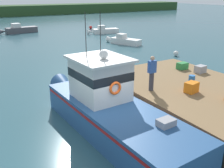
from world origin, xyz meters
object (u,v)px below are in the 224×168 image
(moored_boat_off_the_point, at_px, (19,30))
(crate_stack_near_edge, at_px, (182,66))
(main_fishing_boat, at_px, (108,107))
(crate_single_far, at_px, (200,69))
(deckhand_by_the_boat, at_px, (152,73))
(moored_boat_far_right, at_px, (124,41))
(moored_boat_outer_mooring, at_px, (103,31))
(mooring_buoy_spare_mooring, at_px, (176,53))
(mooring_buoy_outer, at_px, (91,27))
(crate_single_by_cleat, at_px, (191,87))
(bait_bucket, at_px, (192,79))

(moored_boat_off_the_point, bearing_deg, crate_stack_near_edge, -83.04)
(main_fishing_boat, xyz_separation_m, crate_single_far, (6.63, 1.03, 0.40))
(deckhand_by_the_boat, bearing_deg, main_fishing_boat, -174.09)
(deckhand_by_the_boat, distance_m, moored_boat_far_right, 17.84)
(main_fishing_boat, relative_size, moored_boat_outer_mooring, 2.17)
(moored_boat_off_the_point, relative_size, mooring_buoy_spare_mooring, 11.53)
(deckhand_by_the_boat, distance_m, moored_boat_outer_mooring, 25.87)
(crate_single_far, xyz_separation_m, moored_boat_off_the_point, (-3.83, 29.43, -0.93))
(crate_stack_near_edge, bearing_deg, mooring_buoy_outer, 74.99)
(crate_single_far, relative_size, deckhand_by_the_boat, 0.37)
(crate_stack_near_edge, xyz_separation_m, moored_boat_outer_mooring, (6.68, 21.76, -1.00))
(moored_boat_outer_mooring, relative_size, mooring_buoy_spare_mooring, 9.62)
(main_fishing_boat, height_order, crate_stack_near_edge, main_fishing_boat)
(moored_boat_far_right, height_order, mooring_buoy_outer, moored_boat_far_right)
(deckhand_by_the_boat, distance_m, mooring_buoy_spare_mooring, 12.71)
(crate_single_far, bearing_deg, moored_boat_off_the_point, 97.41)
(deckhand_by_the_boat, xyz_separation_m, moored_boat_far_right, (8.64, 15.52, -1.68))
(crate_stack_near_edge, bearing_deg, crate_single_by_cleat, -129.06)
(crate_single_by_cleat, distance_m, crate_single_far, 3.37)
(crate_single_by_cleat, xyz_separation_m, moored_boat_off_the_point, (-1.06, 31.35, -0.97))
(crate_stack_near_edge, height_order, mooring_buoy_outer, crate_stack_near_edge)
(crate_single_far, bearing_deg, moored_boat_far_right, 73.20)
(bait_bucket, distance_m, deckhand_by_the_boat, 2.64)
(crate_stack_near_edge, bearing_deg, moored_boat_off_the_point, 96.96)
(crate_stack_near_edge, bearing_deg, mooring_buoy_spare_mooring, 47.94)
(crate_single_by_cleat, bearing_deg, moored_boat_off_the_point, 91.93)
(mooring_buoy_outer, bearing_deg, moored_boat_far_right, -100.32)
(bait_bucket, bearing_deg, main_fishing_boat, -178.51)
(moored_boat_outer_mooring, bearing_deg, deckhand_by_the_boat, -114.01)
(crate_single_far, relative_size, moored_boat_off_the_point, 0.11)
(main_fishing_boat, xyz_separation_m, mooring_buoy_outer, (13.50, 29.03, -0.76))
(bait_bucket, relative_size, deckhand_by_the_boat, 0.21)
(crate_single_by_cleat, distance_m, crate_stack_near_edge, 3.82)
(deckhand_by_the_boat, bearing_deg, bait_bucket, -2.76)
(crate_single_far, distance_m, bait_bucket, 1.87)
(crate_stack_near_edge, xyz_separation_m, mooring_buoy_spare_mooring, (5.74, 6.36, -1.16))
(bait_bucket, height_order, moored_boat_far_right, bait_bucket)
(moored_boat_outer_mooring, xyz_separation_m, mooring_buoy_outer, (0.55, 5.20, -0.15))
(moored_boat_far_right, distance_m, moored_boat_off_the_point, 16.86)
(bait_bucket, bearing_deg, mooring_buoy_outer, 73.60)
(crate_single_by_cleat, xyz_separation_m, mooring_buoy_outer, (9.64, 29.93, -1.19))
(bait_bucket, height_order, mooring_buoy_spare_mooring, bait_bucket)
(bait_bucket, height_order, mooring_buoy_outer, bait_bucket)
(bait_bucket, xyz_separation_m, moored_boat_far_right, (6.09, 15.64, -0.99))
(moored_boat_far_right, relative_size, mooring_buoy_spare_mooring, 9.27)
(bait_bucket, xyz_separation_m, deckhand_by_the_boat, (-2.55, 0.12, 0.69))
(mooring_buoy_outer, bearing_deg, moored_boat_outer_mooring, -96.03)
(bait_bucket, relative_size, moored_boat_far_right, 0.08)
(mooring_buoy_spare_mooring, bearing_deg, moored_boat_outer_mooring, 86.50)
(deckhand_by_the_boat, relative_size, mooring_buoy_outer, 3.32)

